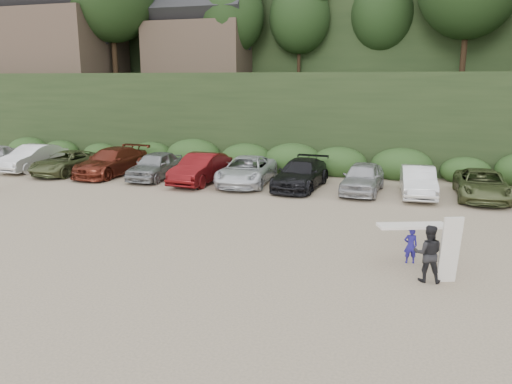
% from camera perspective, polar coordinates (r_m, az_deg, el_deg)
% --- Properties ---
extents(ground, '(120.00, 120.00, 0.00)m').
position_cam_1_polar(ground, '(16.73, -0.00, -6.73)').
color(ground, tan).
rests_on(ground, ground).
extents(hillside_backdrop, '(90.00, 41.50, 28.00)m').
position_cam_1_polar(hillside_backdrop, '(51.55, 12.19, 18.76)').
color(hillside_backdrop, black).
rests_on(hillside_backdrop, ground).
extents(parked_cars, '(36.60, 5.93, 1.61)m').
position_cam_1_polar(parked_cars, '(26.89, -0.82, 2.41)').
color(parked_cars, silver).
rests_on(parked_cars, ground).
extents(child_surfer, '(2.15, 1.27, 1.25)m').
position_cam_1_polar(child_surfer, '(16.12, 17.32, -4.91)').
color(child_surfer, navy).
rests_on(child_surfer, ground).
extents(adult_surfer, '(1.28, 0.66, 1.94)m').
position_cam_1_polar(adult_surfer, '(14.86, 19.26, -6.61)').
color(adult_surfer, black).
rests_on(adult_surfer, ground).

